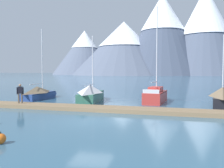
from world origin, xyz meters
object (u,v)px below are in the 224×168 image
(mooring_buoy_channel_marker, at_px, (1,139))
(person_on_dock, at_px, (20,92))
(sailboat_mid_dock_port, at_px, (157,95))
(sailboat_mid_dock_starboard, at_px, (222,97))
(sailboat_second_berth, at_px, (92,93))
(sailboat_nearest_berth, at_px, (40,93))

(mooring_buoy_channel_marker, bearing_deg, person_on_dock, 119.31)
(sailboat_mid_dock_port, bearing_deg, sailboat_mid_dock_starboard, -16.71)
(sailboat_mid_dock_port, bearing_deg, sailboat_second_berth, -170.43)
(sailboat_nearest_berth, bearing_deg, sailboat_mid_dock_starboard, -4.83)
(sailboat_mid_dock_port, relative_size, person_on_dock, 5.64)
(sailboat_mid_dock_starboard, xyz_separation_m, person_on_dock, (-17.36, -4.20, 0.44))
(sailboat_mid_dock_port, height_order, sailboat_mid_dock_starboard, sailboat_mid_dock_port)
(sailboat_second_berth, height_order, sailboat_mid_dock_starboard, sailboat_second_berth)
(sailboat_mid_dock_starboard, distance_m, person_on_dock, 17.87)
(sailboat_mid_dock_starboard, relative_size, person_on_dock, 3.86)
(sailboat_mid_dock_starboard, bearing_deg, mooring_buoy_channel_marker, -130.10)
(sailboat_nearest_berth, bearing_deg, mooring_buoy_channel_marker, -66.18)
(sailboat_nearest_berth, height_order, mooring_buoy_channel_marker, sailboat_nearest_berth)
(sailboat_mid_dock_starboard, xyz_separation_m, mooring_buoy_channel_marker, (-11.83, -14.05, -0.60))
(sailboat_mid_dock_starboard, distance_m, mooring_buoy_channel_marker, 18.38)
(person_on_dock, xyz_separation_m, mooring_buoy_channel_marker, (5.53, -9.85, -1.04))
(sailboat_second_berth, relative_size, sailboat_mid_dock_port, 0.75)
(sailboat_nearest_berth, height_order, person_on_dock, sailboat_nearest_berth)
(sailboat_second_berth, xyz_separation_m, mooring_buoy_channel_marker, (0.53, -14.70, -0.60))
(person_on_dock, bearing_deg, sailboat_second_berth, 44.12)
(sailboat_nearest_berth, bearing_deg, person_on_dock, -76.67)
(person_on_dock, bearing_deg, sailboat_nearest_berth, 103.33)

